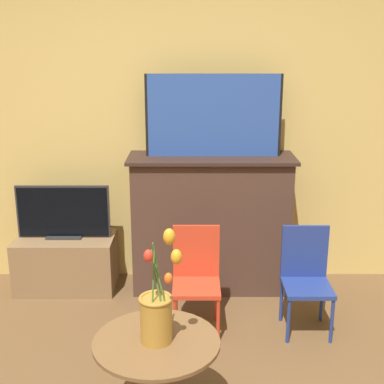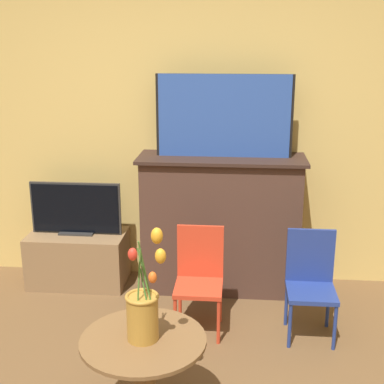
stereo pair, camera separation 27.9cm
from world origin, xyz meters
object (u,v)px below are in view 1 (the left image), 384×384
Objects in this scene: tv_monitor at (66,213)px; vase_tulips at (159,311)px; chair_blue at (308,274)px; painting at (216,116)px; chair_red at (198,274)px.

vase_tulips is at bearing -62.65° from tv_monitor.
chair_blue is (1.79, -0.62, -0.23)m from tv_monitor.
chair_red is (-0.13, -0.64, -0.99)m from painting.
vase_tulips is (-0.20, -1.00, 0.27)m from chair_red.
vase_tulips is (-0.95, -1.00, 0.27)m from chair_blue.
tv_monitor is at bearing -178.64° from painting.
painting is at bearing 78.64° from vase_tulips.
chair_blue is 1.28× the size of vase_tulips.
chair_red is 1.00× the size of chair_blue.
vase_tulips is at bearing -101.27° from chair_red.
tv_monitor reaches higher than chair_red.
vase_tulips is at bearing -101.36° from painting.
vase_tulips reaches higher than tv_monitor.
painting is 1.39m from tv_monitor.
chair_red is at bearing -30.72° from tv_monitor.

